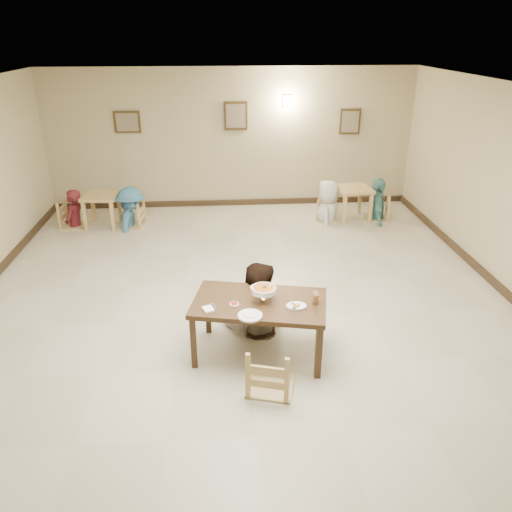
{
  "coord_description": "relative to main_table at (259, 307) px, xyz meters",
  "views": [
    {
      "loc": [
        -0.3,
        -5.99,
        3.68
      ],
      "look_at": [
        0.16,
        -0.03,
        0.97
      ],
      "focal_mm": 35.0,
      "sensor_mm": 36.0,
      "label": 1
    }
  ],
  "objects": [
    {
      "name": "bg_diner_d",
      "position": [
        2.88,
        4.67,
        0.22
      ],
      "size": [
        0.56,
        1.07,
        1.75
      ],
      "primitive_type": "imported",
      "rotation": [
        0.0,
        0.0,
        1.44
      ],
      "color": "#559C99",
      "rests_on": "floor"
    },
    {
      "name": "main_diner",
      "position": [
        0.0,
        0.6,
        0.29
      ],
      "size": [
        1.04,
        0.88,
        1.9
      ],
      "primitive_type": "imported",
      "rotation": [
        0.0,
        0.0,
        2.95
      ],
      "color": "gray",
      "rests_on": "floor"
    },
    {
      "name": "floor",
      "position": [
        -0.14,
        0.83,
        -0.66
      ],
      "size": [
        10.0,
        10.0,
        0.0
      ],
      "primitive_type": "plane",
      "color": "#BDB59D",
      "rests_on": "ground"
    },
    {
      "name": "bg_chair_ll",
      "position": [
        -3.4,
        4.66,
        -0.13
      ],
      "size": [
        0.5,
        0.5,
        1.06
      ],
      "rotation": [
        0.0,
        0.0,
        1.5
      ],
      "color": "tan",
      "rests_on": "floor"
    },
    {
      "name": "bg_table_left",
      "position": [
        -2.82,
        4.64,
        -0.12
      ],
      "size": [
        0.72,
        0.72,
        0.67
      ],
      "rotation": [
        0.0,
        0.0,
        -0.08
      ],
      "color": "tan",
      "rests_on": "floor"
    },
    {
      "name": "drink_glass",
      "position": [
        0.65,
        -0.11,
        0.15
      ],
      "size": [
        0.08,
        0.08,
        0.16
      ],
      "color": "white",
      "rests_on": "main_table"
    },
    {
      "name": "rice_plate_near",
      "position": [
        -0.13,
        -0.34,
        0.09
      ],
      "size": [
        0.28,
        0.28,
        0.06
      ],
      "color": "white",
      "rests_on": "main_table"
    },
    {
      "name": "bg_chair_rl",
      "position": [
        1.83,
        4.68,
        -0.21
      ],
      "size": [
        0.42,
        0.42,
        0.9
      ],
      "rotation": [
        0.0,
        0.0,
        1.31
      ],
      "color": "tan",
      "rests_on": "floor"
    },
    {
      "name": "bg_table_right",
      "position": [
        2.36,
        4.68,
        -0.1
      ],
      "size": [
        0.77,
        0.77,
        0.69
      ],
      "rotation": [
        0.0,
        0.0,
        0.12
      ],
      "color": "tan",
      "rests_on": "floor"
    },
    {
      "name": "wall_sconce",
      "position": [
        1.06,
        5.79,
        1.64
      ],
      "size": [
        0.16,
        0.05,
        0.22
      ],
      "primitive_type": "cube",
      "color": "#FFD88C",
      "rests_on": "wall_back"
    },
    {
      "name": "bg_diner_a",
      "position": [
        -3.4,
        4.66,
        0.12
      ],
      "size": [
        0.49,
        0.64,
        1.56
      ],
      "primitive_type": "imported",
      "rotation": [
        0.0,
        0.0,
        4.48
      ],
      "color": "maroon",
      "rests_on": "floor"
    },
    {
      "name": "wall_back",
      "position": [
        -0.14,
        5.83,
        0.84
      ],
      "size": [
        10.0,
        0.0,
        10.0
      ],
      "primitive_type": "plane",
      "rotation": [
        1.57,
        0.0,
        0.0
      ],
      "color": "tan",
      "rests_on": "floor"
    },
    {
      "name": "picture_a",
      "position": [
        -2.34,
        5.78,
        1.24
      ],
      "size": [
        0.55,
        0.04,
        0.45
      ],
      "color": "#3E2D14",
      "rests_on": "wall_back"
    },
    {
      "name": "baseboard_back",
      "position": [
        -0.14,
        5.8,
        -0.6
      ],
      "size": [
        8.0,
        0.06,
        0.12
      ],
      "primitive_type": "cube",
      "color": "#322416",
      "rests_on": "floor"
    },
    {
      "name": "ceiling",
      "position": [
        -0.14,
        0.83,
        2.34
      ],
      "size": [
        10.0,
        10.0,
        0.0
      ],
      "primitive_type": "plane",
      "color": "silver",
      "rests_on": "wall_back"
    },
    {
      "name": "bg_chair_lr",
      "position": [
        -2.24,
        4.59,
        -0.17
      ],
      "size": [
        0.46,
        0.46,
        0.98
      ],
      "rotation": [
        0.0,
        0.0,
        -1.71
      ],
      "color": "tan",
      "rests_on": "floor"
    },
    {
      "name": "curry_warmer",
      "position": [
        0.05,
        -0.01,
        0.23
      ],
      "size": [
        0.33,
        0.29,
        0.26
      ],
      "color": "silver",
      "rests_on": "main_table"
    },
    {
      "name": "napkin_cutlery",
      "position": [
        -0.6,
        -0.17,
        0.09
      ],
      "size": [
        0.18,
        0.23,
        0.03
      ],
      "color": "white",
      "rests_on": "main_table"
    },
    {
      "name": "bg_diner_b",
      "position": [
        -2.24,
        4.59,
        0.17
      ],
      "size": [
        0.64,
        1.09,
        1.65
      ],
      "primitive_type": "imported",
      "rotation": [
        0.0,
        0.0,
        1.54
      ],
      "color": "teal",
      "rests_on": "floor"
    },
    {
      "name": "chili_dish",
      "position": [
        -0.3,
        -0.07,
        0.09
      ],
      "size": [
        0.11,
        0.11,
        0.02
      ],
      "color": "white",
      "rests_on": "main_table"
    },
    {
      "name": "bg_diner_c",
      "position": [
        1.83,
        4.68,
        0.19
      ],
      "size": [
        0.74,
        0.94,
        1.7
      ],
      "primitive_type": "imported",
      "rotation": [
        0.0,
        0.0,
        4.45
      ],
      "color": "silver",
      "rests_on": "floor"
    },
    {
      "name": "picture_c",
      "position": [
        2.46,
        5.78,
        1.19
      ],
      "size": [
        0.45,
        0.04,
        0.55
      ],
      "color": "#3E2D14",
      "rests_on": "wall_back"
    },
    {
      "name": "bg_chair_rr",
      "position": [
        2.88,
        4.67,
        -0.13
      ],
      "size": [
        0.5,
        0.5,
        1.06
      ],
      "rotation": [
        0.0,
        0.0,
        -1.84
      ],
      "color": "tan",
      "rests_on": "floor"
    },
    {
      "name": "chair_near",
      "position": [
        0.07,
        -0.66,
        -0.12
      ],
      "size": [
        0.51,
        0.51,
        1.09
      ],
      "rotation": [
        0.0,
        0.0,
        2.87
      ],
      "color": "tan",
      "rests_on": "floor"
    },
    {
      "name": "fried_plate",
      "position": [
        0.42,
        -0.17,
        0.1
      ],
      "size": [
        0.24,
        0.24,
        0.05
      ],
      "color": "white",
      "rests_on": "main_table"
    },
    {
      "name": "picture_b",
      "position": [
        -0.04,
        5.78,
        1.34
      ],
      "size": [
        0.5,
        0.04,
        0.6
      ],
      "color": "#3E2D14",
      "rests_on": "wall_back"
    },
    {
      "name": "rice_plate_far",
      "position": [
        0.06,
        0.32,
        0.1
      ],
      "size": [
        0.29,
        0.29,
        0.07
      ],
      "color": "white",
      "rests_on": "main_table"
    },
    {
      "name": "main_table",
      "position": [
        0.0,
        0.0,
        0.0
      ],
      "size": [
        1.73,
        1.2,
        0.74
      ],
      "rotation": [
        0.0,
        0.0,
        -0.21
      ],
      "color": "#3E2816",
      "rests_on": "floor"
    },
    {
      "name": "chair_far",
      "position": [
        0.05,
        0.71,
        -0.18
      ],
      "size": [
        0.45,
        0.45,
        0.95
      ],
      "rotation": [
        0.0,
        0.0,
        0.31
      ],
      "color": "tan",
      "rests_on": "floor"
    }
  ]
}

